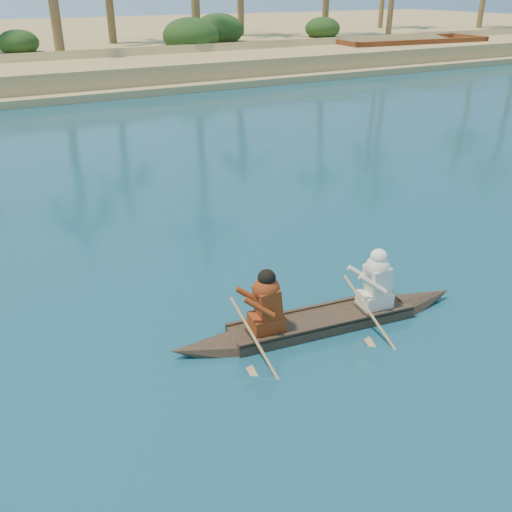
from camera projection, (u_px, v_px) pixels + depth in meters
canoe at (322, 312)px, 9.34m from camera, size 5.18×1.33×1.41m
barge_right at (408, 51)px, 41.75m from camera, size 11.75×4.80×1.91m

